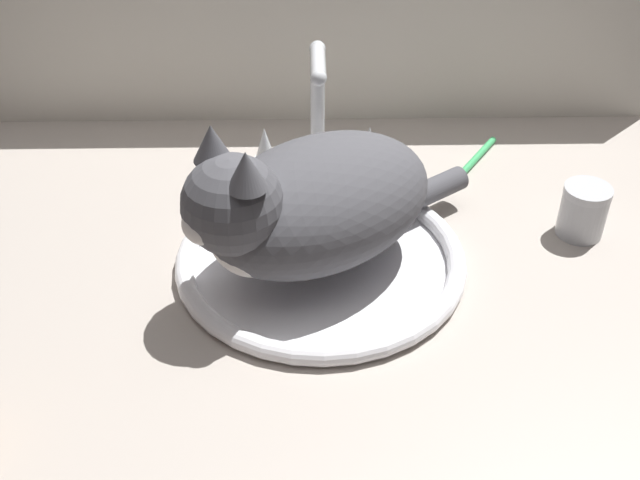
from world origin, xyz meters
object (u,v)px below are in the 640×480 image
(toothbrush, at_px, (470,164))
(cat, at_px, (304,205))
(faucet, at_px, (317,123))
(metal_jar, at_px, (583,211))
(sink_basin, at_px, (320,259))

(toothbrush, bearing_deg, cat, -135.48)
(faucet, distance_m, cat, 0.24)
(cat, bearing_deg, toothbrush, 44.52)
(toothbrush, bearing_deg, faucet, -179.18)
(cat, distance_m, metal_jar, 0.37)
(faucet, xyz_separation_m, toothbrush, (0.22, 0.00, -0.07))
(faucet, distance_m, metal_jar, 0.38)
(cat, height_order, metal_jar, cat)
(sink_basin, xyz_separation_m, faucet, (0.00, 0.22, 0.07))
(cat, bearing_deg, metal_jar, 11.90)
(faucet, bearing_deg, metal_jar, -25.41)
(sink_basin, relative_size, cat, 0.95)
(sink_basin, relative_size, toothbrush, 2.51)
(sink_basin, height_order, cat, cat)
(faucet, xyz_separation_m, metal_jar, (0.34, -0.16, -0.04))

